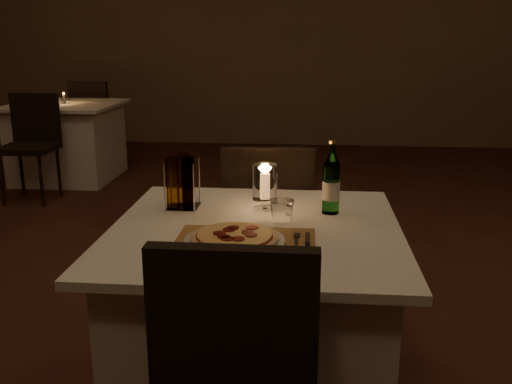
# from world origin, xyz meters

# --- Properties ---
(floor) EXTENTS (8.00, 10.00, 0.02)m
(floor) POSITION_xyz_m (0.00, 0.00, -0.01)
(floor) COLOR #492217
(floor) RESTS_ON ground
(wall_back) EXTENTS (8.00, 0.02, 3.00)m
(wall_back) POSITION_xyz_m (0.00, 5.01, 1.50)
(wall_back) COLOR #8A6D50
(wall_back) RESTS_ON ground
(main_table) EXTENTS (1.00, 1.00, 0.74)m
(main_table) POSITION_xyz_m (0.14, -0.46, 0.37)
(main_table) COLOR white
(main_table) RESTS_ON ground
(chair_far) EXTENTS (0.42, 0.42, 0.90)m
(chair_far) POSITION_xyz_m (0.14, 0.26, 0.55)
(chair_far) COLOR black
(chair_far) RESTS_ON ground
(placemat) EXTENTS (0.45, 0.34, 0.00)m
(placemat) POSITION_xyz_m (0.12, -0.64, 0.74)
(placemat) COLOR #A16E38
(placemat) RESTS_ON main_table
(plate) EXTENTS (0.32, 0.32, 0.01)m
(plate) POSITION_xyz_m (0.09, -0.64, 0.75)
(plate) COLOR white
(plate) RESTS_ON placemat
(pizza) EXTENTS (0.28, 0.28, 0.02)m
(pizza) POSITION_xyz_m (0.09, -0.64, 0.77)
(pizza) COLOR #D8B77F
(pizza) RESTS_ON plate
(fork) EXTENTS (0.02, 0.18, 0.00)m
(fork) POSITION_xyz_m (0.29, -0.61, 0.75)
(fork) COLOR silver
(fork) RESTS_ON placemat
(knife) EXTENTS (0.02, 0.22, 0.01)m
(knife) POSITION_xyz_m (0.32, -0.67, 0.75)
(knife) COLOR black
(knife) RESTS_ON placemat
(tumbler) EXTENTS (0.09, 0.09, 0.09)m
(tumbler) POSITION_xyz_m (0.23, -0.41, 0.78)
(tumbler) COLOR white
(tumbler) RESTS_ON main_table
(water_bottle) EXTENTS (0.07, 0.07, 0.27)m
(water_bottle) POSITION_xyz_m (0.41, -0.27, 0.85)
(water_bottle) COLOR #59A659
(water_bottle) RESTS_ON main_table
(hurricane_candle) EXTENTS (0.09, 0.09, 0.18)m
(hurricane_candle) POSITION_xyz_m (0.16, -0.27, 0.84)
(hurricane_candle) COLOR white
(hurricane_candle) RESTS_ON main_table
(cruet_caddy) EXTENTS (0.12, 0.12, 0.21)m
(cruet_caddy) POSITION_xyz_m (-0.16, -0.27, 0.84)
(cruet_caddy) COLOR white
(cruet_caddy) RESTS_ON main_table
(neighbor_table_left) EXTENTS (1.00, 1.00, 0.74)m
(neighbor_table_left) POSITION_xyz_m (-2.02, 3.00, 0.37)
(neighbor_table_left) COLOR white
(neighbor_table_left) RESTS_ON ground
(neighbor_chair_la) EXTENTS (0.42, 0.42, 0.90)m
(neighbor_chair_la) POSITION_xyz_m (-2.02, 2.28, 0.55)
(neighbor_chair_la) COLOR black
(neighbor_chair_la) RESTS_ON ground
(neighbor_chair_lb) EXTENTS (0.42, 0.42, 0.90)m
(neighbor_chair_lb) POSITION_xyz_m (-2.02, 3.71, 0.55)
(neighbor_chair_lb) COLOR black
(neighbor_chair_lb) RESTS_ON ground
(neighbor_candle_left) EXTENTS (0.03, 0.03, 0.11)m
(neighbor_candle_left) POSITION_xyz_m (-2.02, 3.00, 0.79)
(neighbor_candle_left) COLOR white
(neighbor_candle_left) RESTS_ON neighbor_table_left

